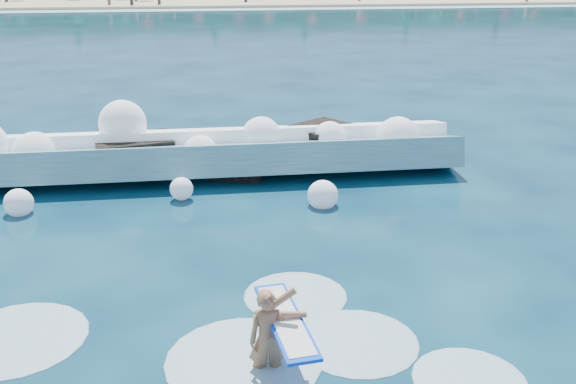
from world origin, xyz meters
The scene contains 8 objects.
ground centered at (0.00, 0.00, 0.00)m, with size 200.00×200.00×0.00m, color #07213A.
beach centered at (0.00, 78.00, 0.20)m, with size 140.00×20.00×0.40m, color tan.
wet_band centered at (0.00, 67.00, 0.04)m, with size 140.00×5.00×0.08m, color silver.
breaking_wave centered at (-1.69, 7.21, 0.53)m, with size 17.66×2.77×1.52m.
rock_cluster centered at (0.29, 7.67, 0.40)m, with size 8.10×3.18×1.27m.
surfer_with_board centered at (0.62, -2.62, 0.61)m, with size 0.97×2.85×1.64m.
wave_spray centered at (-2.41, 7.09, 0.95)m, with size 15.42×4.93×2.20m.
surf_foam centered at (-0.25, -2.20, 0.00)m, with size 9.20×5.71×0.13m.
Camera 1 is at (-0.27, -10.99, 6.07)m, focal length 40.00 mm.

